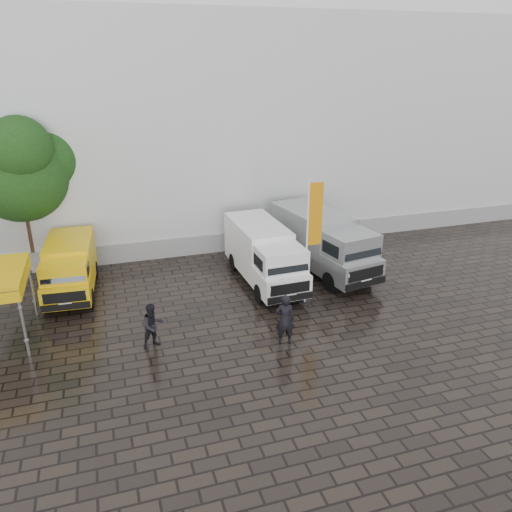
% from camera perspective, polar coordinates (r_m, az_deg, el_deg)
% --- Properties ---
extents(ground, '(120.00, 120.00, 0.00)m').
position_cam_1_polar(ground, '(20.58, 4.72, -6.72)').
color(ground, black).
rests_on(ground, ground).
extents(exhibition_hall, '(44.00, 16.00, 12.00)m').
position_cam_1_polar(exhibition_hall, '(34.12, -2.17, 15.37)').
color(exhibition_hall, silver).
rests_on(exhibition_hall, ground).
extents(hall_plinth, '(44.00, 0.15, 1.00)m').
position_cam_1_polar(hall_plinth, '(27.83, 2.45, 2.24)').
color(hall_plinth, gray).
rests_on(hall_plinth, ground).
extents(van_yellow, '(2.25, 5.09, 2.29)m').
position_cam_1_polar(van_yellow, '(23.35, -20.47, -1.41)').
color(van_yellow, yellow).
rests_on(van_yellow, ground).
extents(van_white, '(2.23, 6.14, 2.63)m').
position_cam_1_polar(van_white, '(22.87, 0.94, 0.01)').
color(van_white, white).
rests_on(van_white, ground).
extents(van_silver, '(3.31, 6.83, 2.84)m').
position_cam_1_polar(van_silver, '(24.30, 7.62, 1.41)').
color(van_silver, '#A7AAAB').
rests_on(van_silver, ground).
extents(flagpole, '(0.88, 0.50, 5.44)m').
position_cam_1_polar(flagpole, '(20.48, 6.35, 2.47)').
color(flagpole, black).
rests_on(flagpole, ground).
extents(tree, '(4.36, 4.36, 7.82)m').
position_cam_1_polar(tree, '(25.79, -25.64, 8.99)').
color(tree, black).
rests_on(tree, ground).
extents(wheelie_bin, '(0.64, 0.64, 1.00)m').
position_cam_1_polar(wheelie_bin, '(28.77, 9.39, 2.62)').
color(wheelie_bin, black).
rests_on(wheelie_bin, ground).
extents(person_front, '(0.80, 0.62, 1.95)m').
position_cam_1_polar(person_front, '(18.20, 3.31, -7.24)').
color(person_front, black).
rests_on(person_front, ground).
extents(person_tent, '(0.99, 0.89, 1.69)m').
position_cam_1_polar(person_tent, '(18.41, -11.70, -7.79)').
color(person_tent, black).
rests_on(person_tent, ground).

